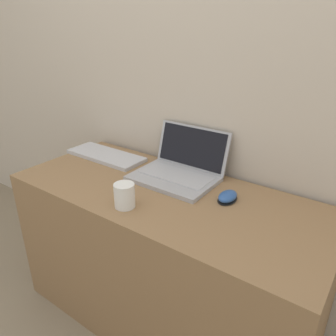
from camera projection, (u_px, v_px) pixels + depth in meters
name	position (u px, v px, depth m)	size (l,w,h in m)	color
wall_back	(209.00, 61.00, 1.48)	(7.00, 0.04, 2.50)	beige
desk	(165.00, 259.00, 1.58)	(1.43, 0.61, 0.73)	#936D47
laptop	(179.00, 168.00, 1.55)	(0.38, 0.33, 0.22)	#ADADB2
drink_cup	(124.00, 195.00, 1.30)	(0.08, 0.08, 0.10)	white
computer_mouse	(228.00, 197.00, 1.36)	(0.07, 0.11, 0.04)	black
external_keyboard	(106.00, 155.00, 1.80)	(0.45, 0.17, 0.02)	silver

